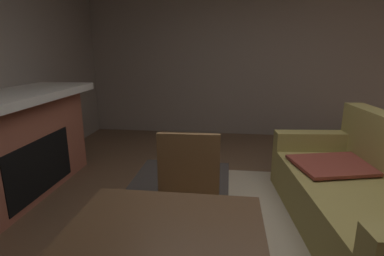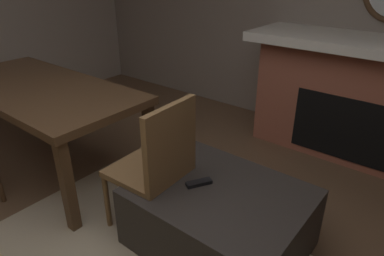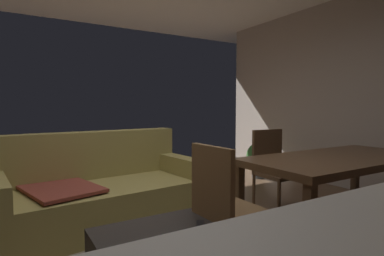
{
  "view_description": "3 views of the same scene",
  "coord_description": "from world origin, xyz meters",
  "px_view_note": "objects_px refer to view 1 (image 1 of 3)",
  "views": [
    {
      "loc": [
        2.09,
        -0.27,
        1.49
      ],
      "look_at": [
        0.4,
        -0.48,
        1.04
      ],
      "focal_mm": 27.92,
      "sensor_mm": 36.0,
      "label": 1
    },
    {
      "loc": [
        -1.07,
        0.77,
        1.65
      ],
      "look_at": [
        0.38,
        -1.04,
        0.52
      ],
      "focal_mm": 32.3,
      "sensor_mm": 36.0,
      "label": 2
    },
    {
      "loc": [
        -1.03,
        -2.23,
        1.19
      ],
      "look_at": [
        -0.21,
        -0.86,
        1.08
      ],
      "focal_mm": 28.5,
      "sensor_mm": 36.0,
      "label": 3
    }
  ],
  "objects_px": {
    "ottoman_coffee_table": "(179,206)",
    "fireplace": "(12,147)",
    "dining_chair_west": "(187,195)",
    "couch": "(367,198)",
    "small_dog": "(205,173)",
    "tv_remote": "(180,190)"
  },
  "relations": [
    {
      "from": "fireplace",
      "to": "ottoman_coffee_table",
      "type": "distance_m",
      "value": 1.82
    },
    {
      "from": "ottoman_coffee_table",
      "to": "fireplace",
      "type": "bearing_deg",
      "value": -101.32
    },
    {
      "from": "fireplace",
      "to": "small_dog",
      "type": "bearing_deg",
      "value": 104.16
    },
    {
      "from": "small_dog",
      "to": "couch",
      "type": "bearing_deg",
      "value": 63.15
    },
    {
      "from": "tv_remote",
      "to": "dining_chair_west",
      "type": "xyz_separation_m",
      "value": [
        0.25,
        0.09,
        0.1
      ]
    },
    {
      "from": "ottoman_coffee_table",
      "to": "dining_chair_west",
      "type": "xyz_separation_m",
      "value": [
        0.39,
        0.12,
        0.32
      ]
    },
    {
      "from": "tv_remote",
      "to": "dining_chair_west",
      "type": "height_order",
      "value": "dining_chair_west"
    },
    {
      "from": "dining_chair_west",
      "to": "small_dog",
      "type": "height_order",
      "value": "dining_chair_west"
    },
    {
      "from": "fireplace",
      "to": "couch",
      "type": "height_order",
      "value": "fireplace"
    },
    {
      "from": "dining_chair_west",
      "to": "small_dog",
      "type": "distance_m",
      "value": 1.28
    },
    {
      "from": "ottoman_coffee_table",
      "to": "dining_chair_west",
      "type": "distance_m",
      "value": 0.52
    },
    {
      "from": "tv_remote",
      "to": "dining_chair_west",
      "type": "relative_size",
      "value": 0.17
    },
    {
      "from": "couch",
      "to": "small_dog",
      "type": "distance_m",
      "value": 1.56
    },
    {
      "from": "couch",
      "to": "ottoman_coffee_table",
      "type": "height_order",
      "value": "couch"
    },
    {
      "from": "fireplace",
      "to": "couch",
      "type": "distance_m",
      "value": 3.3
    },
    {
      "from": "couch",
      "to": "tv_remote",
      "type": "height_order",
      "value": "couch"
    },
    {
      "from": "small_dog",
      "to": "tv_remote",
      "type": "bearing_deg",
      "value": -6.75
    },
    {
      "from": "dining_chair_west",
      "to": "fireplace",
      "type": "bearing_deg",
      "value": -111.62
    },
    {
      "from": "dining_chair_west",
      "to": "couch",
      "type": "bearing_deg",
      "value": 110.19
    },
    {
      "from": "couch",
      "to": "small_dog",
      "type": "height_order",
      "value": "couch"
    },
    {
      "from": "couch",
      "to": "ottoman_coffee_table",
      "type": "bearing_deg",
      "value": -85.26
    },
    {
      "from": "dining_chair_west",
      "to": "tv_remote",
      "type": "bearing_deg",
      "value": -160.28
    }
  ]
}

